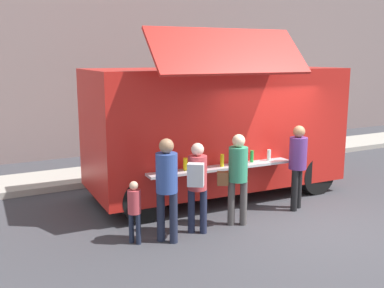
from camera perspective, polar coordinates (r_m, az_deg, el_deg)
ground_plane at (r=8.92m, az=14.50°, el=-9.76°), size 60.00×60.00×0.00m
curb_strip at (r=11.67m, az=-21.35°, el=-4.83°), size 28.00×1.60×0.15m
building_behind at (r=15.32m, az=-20.54°, el=15.26°), size 32.00×2.40×8.84m
food_truck_main at (r=10.14m, az=3.01°, el=2.19°), size 5.66×3.27×3.62m
trash_bin at (r=14.62m, az=12.48°, el=0.55°), size 0.60×0.60×1.03m
customer_front_ordering at (r=8.37m, az=5.68°, el=-3.50°), size 0.54×0.42×1.72m
customer_mid_with_backpack at (r=7.92m, az=0.66°, el=-4.43°), size 0.48×0.52×1.63m
customer_rear_waiting at (r=7.57m, az=-3.19°, el=-4.67°), size 0.36×0.36×1.79m
customer_extra_browsing at (r=9.43m, az=13.13°, el=-1.96°), size 0.35×0.35×1.74m
child_near_queue at (r=7.68m, az=-7.25°, el=-7.80°), size 0.22×0.22×1.08m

